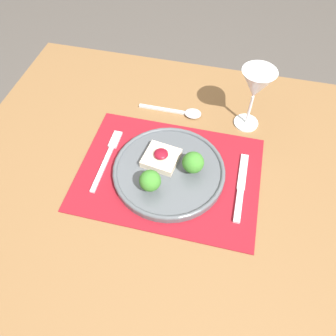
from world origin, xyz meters
name	(u,v)px	position (x,y,z in m)	size (l,w,h in m)	color
ground_plane	(169,268)	(0.00, 0.00, 0.00)	(8.00, 8.00, 0.00)	#4C4742
dining_table	(169,194)	(0.00, 0.00, 0.63)	(1.15, 0.95, 0.73)	brown
placemat	(169,173)	(0.00, 0.00, 0.73)	(0.47, 0.35, 0.00)	maroon
dinner_plate	(168,169)	(0.00, 0.00, 0.75)	(0.29, 0.29, 0.08)	#4C5156
fork	(108,155)	(-0.17, 0.02, 0.74)	(0.02, 0.21, 0.01)	silver
knife	(240,191)	(0.19, -0.01, 0.74)	(0.02, 0.21, 0.01)	silver
spoon	(185,112)	(0.00, 0.23, 0.74)	(0.19, 0.04, 0.01)	silver
wine_glass_near	(256,86)	(0.18, 0.23, 0.87)	(0.09, 0.09, 0.19)	white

